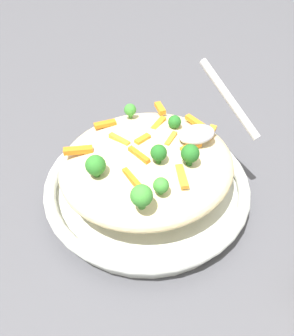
% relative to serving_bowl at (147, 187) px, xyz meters
% --- Properties ---
extents(ground_plane, '(2.40, 2.40, 0.00)m').
position_rel_serving_bowl_xyz_m(ground_plane, '(0.00, 0.00, -0.02)').
color(ground_plane, '#4C4C51').
extents(serving_bowl, '(0.32, 0.32, 0.04)m').
position_rel_serving_bowl_xyz_m(serving_bowl, '(0.00, 0.00, 0.00)').
color(serving_bowl, silver).
rests_on(serving_bowl, ground_plane).
extents(pasta_mound, '(0.26, 0.24, 0.07)m').
position_rel_serving_bowl_xyz_m(pasta_mound, '(0.00, 0.00, 0.05)').
color(pasta_mound, beige).
rests_on(pasta_mound, serving_bowl).
extents(carrot_piece_0, '(0.04, 0.02, 0.01)m').
position_rel_serving_bowl_xyz_m(carrot_piece_0, '(-0.09, 0.04, 0.08)').
color(carrot_piece_0, orange).
rests_on(carrot_piece_0, pasta_mound).
extents(carrot_piece_1, '(0.02, 0.04, 0.01)m').
position_rel_serving_bowl_xyz_m(carrot_piece_1, '(-0.02, -0.01, 0.09)').
color(carrot_piece_1, orange).
rests_on(carrot_piece_1, pasta_mound).
extents(carrot_piece_2, '(0.01, 0.04, 0.01)m').
position_rel_serving_bowl_xyz_m(carrot_piece_2, '(-0.04, -0.05, 0.08)').
color(carrot_piece_2, orange).
rests_on(carrot_piece_2, pasta_mound).
extents(carrot_piece_3, '(0.04, 0.03, 0.01)m').
position_rel_serving_bowl_xyz_m(carrot_piece_3, '(0.04, 0.05, 0.08)').
color(carrot_piece_3, orange).
rests_on(carrot_piece_3, pasta_mound).
extents(carrot_piece_4, '(0.03, 0.02, 0.01)m').
position_rel_serving_bowl_xyz_m(carrot_piece_4, '(0.06, -0.03, 0.08)').
color(carrot_piece_4, orange).
rests_on(carrot_piece_4, pasta_mound).
extents(carrot_piece_5, '(0.03, 0.03, 0.01)m').
position_rel_serving_bowl_xyz_m(carrot_piece_5, '(0.10, -0.01, 0.08)').
color(carrot_piece_5, orange).
rests_on(carrot_piece_5, pasta_mound).
extents(carrot_piece_6, '(0.03, 0.01, 0.01)m').
position_rel_serving_bowl_xyz_m(carrot_piece_6, '(-0.03, 0.08, 0.08)').
color(carrot_piece_6, orange).
rests_on(carrot_piece_6, pasta_mound).
extents(carrot_piece_7, '(0.02, 0.04, 0.01)m').
position_rel_serving_bowl_xyz_m(carrot_piece_7, '(0.10, 0.02, 0.08)').
color(carrot_piece_7, orange).
rests_on(carrot_piece_7, pasta_mound).
extents(carrot_piece_8, '(0.03, 0.02, 0.01)m').
position_rel_serving_bowl_xyz_m(carrot_piece_8, '(-0.00, 0.01, 0.09)').
color(carrot_piece_8, orange).
rests_on(carrot_piece_8, pasta_mound).
extents(carrot_piece_9, '(0.02, 0.04, 0.01)m').
position_rel_serving_bowl_xyz_m(carrot_piece_9, '(0.02, -0.07, 0.08)').
color(carrot_piece_9, orange).
rests_on(carrot_piece_9, pasta_mound).
extents(carrot_piece_10, '(0.02, 0.04, 0.01)m').
position_rel_serving_bowl_xyz_m(carrot_piece_10, '(-0.03, 0.03, 0.09)').
color(carrot_piece_10, orange).
rests_on(carrot_piece_10, pasta_mound).
extents(carrot_piece_11, '(0.03, 0.03, 0.01)m').
position_rel_serving_bowl_xyz_m(carrot_piece_11, '(0.04, -0.00, 0.09)').
color(carrot_piece_11, orange).
rests_on(carrot_piece_11, pasta_mound).
extents(carrot_piece_12, '(0.01, 0.03, 0.01)m').
position_rel_serving_bowl_xyz_m(carrot_piece_12, '(0.06, 0.08, 0.08)').
color(carrot_piece_12, orange).
rests_on(carrot_piece_12, pasta_mound).
extents(broccoli_floret_0, '(0.03, 0.03, 0.03)m').
position_rel_serving_bowl_xyz_m(broccoli_floret_0, '(-0.08, -0.02, 0.10)').
color(broccoli_floret_0, '#296820').
rests_on(broccoli_floret_0, pasta_mound).
extents(broccoli_floret_1, '(0.02, 0.02, 0.02)m').
position_rel_serving_bowl_xyz_m(broccoli_floret_1, '(0.01, 0.09, 0.09)').
color(broccoli_floret_1, '#377928').
rests_on(broccoli_floret_1, pasta_mound).
extents(broccoli_floret_2, '(0.02, 0.02, 0.02)m').
position_rel_serving_bowl_xyz_m(broccoli_floret_2, '(0.06, 0.03, 0.09)').
color(broccoli_floret_2, '#205B1C').
rests_on(broccoli_floret_2, pasta_mound).
extents(broccoli_floret_3, '(0.03, 0.03, 0.03)m').
position_rel_serving_bowl_xyz_m(broccoli_floret_3, '(-0.05, -0.09, 0.10)').
color(broccoli_floret_3, '#377928').
rests_on(broccoli_floret_3, pasta_mound).
extents(broccoli_floret_4, '(0.03, 0.03, 0.03)m').
position_rel_serving_bowl_xyz_m(broccoli_floret_4, '(0.04, -0.05, 0.10)').
color(broccoli_floret_4, '#205B1C').
rests_on(broccoli_floret_4, pasta_mound).
extents(broccoli_floret_5, '(0.02, 0.02, 0.02)m').
position_rel_serving_bowl_xyz_m(broccoli_floret_5, '(-0.02, -0.08, 0.09)').
color(broccoli_floret_5, '#377928').
rests_on(broccoli_floret_5, pasta_mound).
extents(broccoli_floret_6, '(0.02, 0.02, 0.03)m').
position_rel_serving_bowl_xyz_m(broccoli_floret_6, '(0.00, -0.04, 0.10)').
color(broccoli_floret_6, '#205B1C').
rests_on(broccoli_floret_6, pasta_mound).
extents(serving_spoon, '(0.11, 0.13, 0.08)m').
position_rel_serving_bowl_xyz_m(serving_spoon, '(0.09, -0.01, 0.10)').
color(serving_spoon, '#B7B7BC').
rests_on(serving_spoon, pasta_mound).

